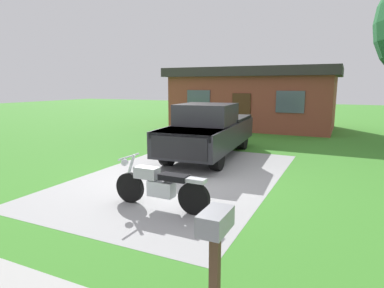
# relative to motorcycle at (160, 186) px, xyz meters

# --- Properties ---
(ground_plane) EXTENTS (80.00, 80.00, 0.00)m
(ground_plane) POSITION_rel_motorcycle_xyz_m (-0.67, 2.34, -0.47)
(ground_plane) COLOR #418E2D
(driveway_pad) EXTENTS (5.06, 8.08, 0.01)m
(driveway_pad) POSITION_rel_motorcycle_xyz_m (-0.67, 2.34, -0.47)
(driveway_pad) COLOR #A9A9A9
(driveway_pad) RESTS_ON ground
(motorcycle) EXTENTS (2.21, 0.70, 1.09)m
(motorcycle) POSITION_rel_motorcycle_xyz_m (0.00, 0.00, 0.00)
(motorcycle) COLOR black
(motorcycle) RESTS_ON ground
(pickup_truck) EXTENTS (2.40, 5.75, 1.90)m
(pickup_truck) POSITION_rel_motorcycle_xyz_m (-0.98, 5.18, 0.48)
(pickup_truck) COLOR black
(pickup_truck) RESTS_ON ground
(mailbox) EXTENTS (0.26, 0.48, 1.26)m
(mailbox) POSITION_rel_motorcycle_xyz_m (2.24, -2.62, 0.51)
(mailbox) COLOR #4C3823
(mailbox) RESTS_ON ground
(neighbor_house) EXTENTS (9.60, 5.60, 3.50)m
(neighbor_house) POSITION_rel_motorcycle_xyz_m (-1.71, 13.94, 1.32)
(neighbor_house) COLOR brown
(neighbor_house) RESTS_ON ground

